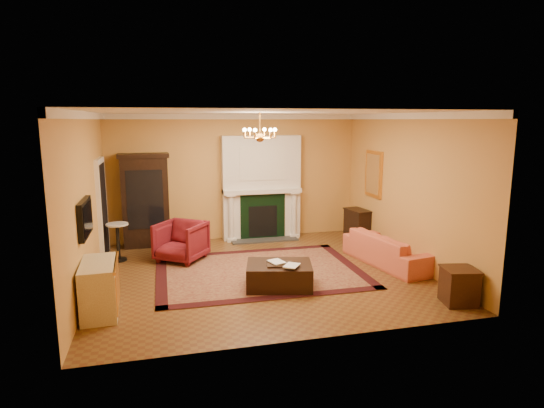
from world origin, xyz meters
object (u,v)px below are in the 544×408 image
object	(u,v)px
china_cabinet	(146,202)
leather_ottoman	(279,275)
pedestal_table	(118,239)
end_table	(459,287)
wingback_armchair	(181,239)
commode	(100,288)
coral_sofa	(389,244)
console_table	(357,226)

from	to	relation	value
china_cabinet	leather_ottoman	distance (m)	4.09
pedestal_table	end_table	world-z (taller)	pedestal_table
wingback_armchair	end_table	size ratio (longest dim) A/B	1.63
wingback_armchair	pedestal_table	world-z (taller)	wingback_armchair
china_cabinet	wingback_armchair	bearing A→B (deg)	-63.90
china_cabinet	pedestal_table	size ratio (longest dim) A/B	2.58
china_cabinet	pedestal_table	distance (m)	1.30
leather_ottoman	commode	bearing A→B (deg)	-159.44
pedestal_table	coral_sofa	xyz separation A→B (m)	(5.30, -1.54, -0.04)
wingback_armchair	pedestal_table	distance (m)	1.29
commode	end_table	distance (m)	5.54
china_cabinet	console_table	bearing A→B (deg)	-10.36
pedestal_table	leather_ottoman	distance (m)	3.63
coral_sofa	console_table	world-z (taller)	coral_sofa
commode	china_cabinet	bearing A→B (deg)	78.07
wingback_armchair	coral_sofa	distance (m)	4.23
commode	end_table	bearing A→B (deg)	-12.96
wingback_armchair	commode	bearing A→B (deg)	-84.46
pedestal_table	end_table	size ratio (longest dim) A/B	1.43
pedestal_table	leather_ottoman	xyz separation A→B (m)	(2.82, -2.27, -0.24)
coral_sofa	china_cabinet	bearing A→B (deg)	51.46
pedestal_table	console_table	xyz separation A→B (m)	(5.45, 0.30, -0.09)
commode	leather_ottoman	distance (m)	2.90
china_cabinet	end_table	size ratio (longest dim) A/B	3.69
commode	coral_sofa	distance (m)	5.47
wingback_armchair	end_table	distance (m)	5.32
console_table	china_cabinet	bearing A→B (deg)	162.37
china_cabinet	console_table	xyz separation A→B (m)	(4.90, -0.73, -0.65)
wingback_armchair	leather_ottoman	bearing A→B (deg)	-16.71
coral_sofa	console_table	bearing A→B (deg)	-14.76
pedestal_table	commode	world-z (taller)	pedestal_table
wingback_armchair	leather_ottoman	world-z (taller)	wingback_armchair
china_cabinet	leather_ottoman	size ratio (longest dim) A/B	1.84
coral_sofa	console_table	size ratio (longest dim) A/B	2.89
china_cabinet	end_table	bearing A→B (deg)	-45.85
coral_sofa	leather_ottoman	world-z (taller)	coral_sofa
console_table	leather_ottoman	bearing A→B (deg)	-144.75
wingback_armchair	pedestal_table	size ratio (longest dim) A/B	1.14
wingback_armchair	console_table	bearing A→B (deg)	43.14
console_table	pedestal_table	bearing A→B (deg)	174.03
coral_sofa	console_table	xyz separation A→B (m)	(0.15, 1.84, -0.05)
china_cabinet	wingback_armchair	xyz separation A→B (m)	(0.71, -1.33, -0.57)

